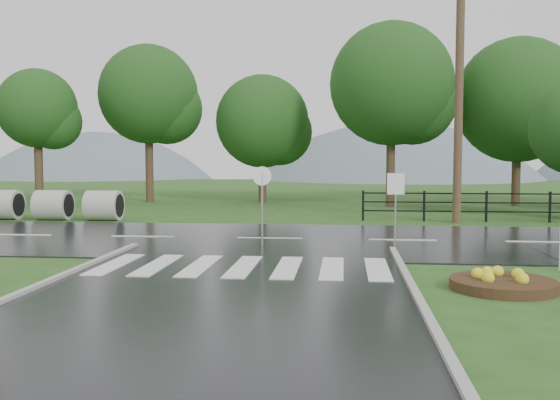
# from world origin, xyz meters

# --- Properties ---
(ground) EXTENTS (120.00, 120.00, 0.00)m
(ground) POSITION_xyz_m (0.00, 0.00, 0.00)
(ground) COLOR #254F1A
(ground) RESTS_ON ground
(main_road) EXTENTS (90.00, 8.00, 0.04)m
(main_road) POSITION_xyz_m (0.00, 10.00, 0.00)
(main_road) COLOR black
(main_road) RESTS_ON ground
(crosswalk) EXTENTS (6.50, 2.80, 0.02)m
(crosswalk) POSITION_xyz_m (0.00, 5.00, 0.06)
(crosswalk) COLOR silver
(crosswalk) RESTS_ON ground
(fence_west) EXTENTS (9.58, 0.08, 1.20)m
(fence_west) POSITION_xyz_m (7.75, 16.00, 0.72)
(fence_west) COLOR black
(fence_west) RESTS_ON ground
(hills) EXTENTS (102.00, 48.00, 48.00)m
(hills) POSITION_xyz_m (3.49, 65.00, -15.54)
(hills) COLOR slate
(hills) RESTS_ON ground
(treeline) EXTENTS (83.20, 5.20, 10.00)m
(treeline) POSITION_xyz_m (1.00, 24.00, 0.00)
(treeline) COLOR #174013
(treeline) RESTS_ON ground
(culvert_pipes) EXTENTS (9.70, 1.20, 1.20)m
(culvert_pipes) POSITION_xyz_m (-11.44, 15.00, 0.60)
(culvert_pipes) COLOR #9E9B93
(culvert_pipes) RESTS_ON ground
(flower_bed) EXTENTS (1.99, 1.99, 0.40)m
(flower_bed) POSITION_xyz_m (5.28, 3.33, 0.15)
(flower_bed) COLOR #332111
(flower_bed) RESTS_ON ground
(reg_sign_small) EXTENTS (0.46, 0.07, 2.09)m
(reg_sign_small) POSITION_xyz_m (3.63, 8.13, 1.49)
(reg_sign_small) COLOR #939399
(reg_sign_small) RESTS_ON ground
(reg_sign_round) EXTENTS (0.51, 0.15, 2.26)m
(reg_sign_round) POSITION_xyz_m (-0.01, 8.31, 1.43)
(reg_sign_round) COLOR #939399
(reg_sign_round) RESTS_ON ground
(utility_pole_east) EXTENTS (1.70, 0.32, 9.53)m
(utility_pole_east) POSITION_xyz_m (6.54, 15.50, 4.84)
(utility_pole_east) COLOR #473523
(utility_pole_east) RESTS_ON ground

